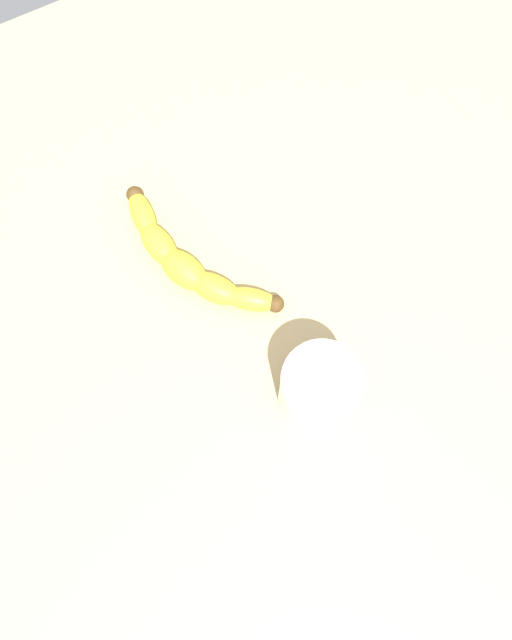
% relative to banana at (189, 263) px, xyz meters
% --- Properties ---
extents(wooden_tabletop, '(1.20, 1.20, 0.03)m').
position_rel_banana_xyz_m(wooden_tabletop, '(-0.13, 0.16, -0.03)').
color(wooden_tabletop, tan).
rests_on(wooden_tabletop, ground).
extents(banana, '(0.12, 0.23, 0.04)m').
position_rel_banana_xyz_m(banana, '(0.00, 0.00, 0.00)').
color(banana, yellow).
rests_on(banana, wooden_tabletop).
extents(smoothie_glass, '(0.09, 0.09, 0.10)m').
position_rel_banana_xyz_m(smoothie_glass, '(-0.06, 0.21, 0.03)').
color(smoothie_glass, silver).
rests_on(smoothie_glass, wooden_tabletop).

